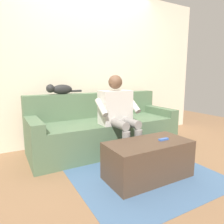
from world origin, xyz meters
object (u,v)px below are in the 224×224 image
object	(u,v)px
couch	(104,129)
coffee_table	(148,160)
cat_on_backrest	(59,89)
remote_blue	(164,139)
person_solo_seated	(118,112)

from	to	relation	value
couch	coffee_table	bearing A→B (deg)	90.00
couch	cat_on_backrest	world-z (taller)	cat_on_backrest
couch	coffee_table	xyz separation A→B (m)	(0.00, 1.07, -0.09)
cat_on_backrest	remote_blue	size ratio (longest dim) A/B	4.40
person_solo_seated	remote_blue	size ratio (longest dim) A/B	9.32
coffee_table	cat_on_backrest	xyz separation A→B (m)	(0.59, -1.35, 0.72)
couch	coffee_table	world-z (taller)	couch
remote_blue	cat_on_backrest	bearing A→B (deg)	118.46
couch	coffee_table	size ratio (longest dim) A/B	2.37
couch	remote_blue	bearing A→B (deg)	99.23
couch	person_solo_seated	world-z (taller)	person_solo_seated
coffee_table	remote_blue	distance (m)	0.28
person_solo_seated	remote_blue	distance (m)	0.75
cat_on_backrest	person_solo_seated	bearing A→B (deg)	130.51
cat_on_backrest	remote_blue	distance (m)	1.66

